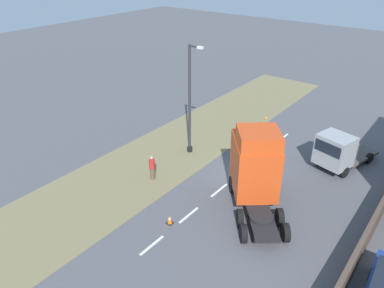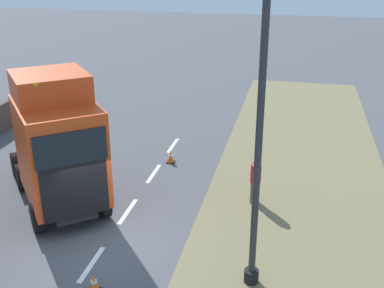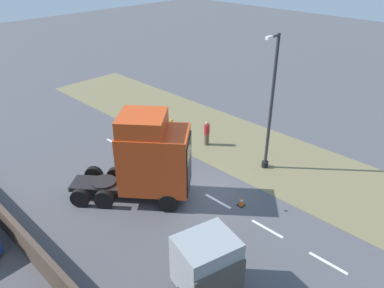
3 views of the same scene
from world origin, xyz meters
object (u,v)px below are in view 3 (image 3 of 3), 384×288
(traffic_cone_lead, at_px, (136,147))
(flatbed_truck, at_px, (212,274))
(traffic_cone_trailing, at_px, (241,201))
(lamp_post, at_px, (270,112))
(pedestrian, at_px, (207,133))
(lorry_cab, at_px, (150,158))

(traffic_cone_lead, bearing_deg, flatbed_truck, 64.91)
(traffic_cone_lead, bearing_deg, traffic_cone_trailing, 91.16)
(lamp_post, bearing_deg, flatbed_truck, 23.46)
(pedestrian, height_order, traffic_cone_trailing, pedestrian)
(flatbed_truck, relative_size, pedestrian, 3.19)
(traffic_cone_lead, bearing_deg, lorry_cab, 60.99)
(lorry_cab, height_order, traffic_cone_lead, lorry_cab)
(flatbed_truck, height_order, lamp_post, lamp_post)
(lamp_post, relative_size, traffic_cone_trailing, 14.23)
(pedestrian, distance_m, traffic_cone_lead, 4.90)
(pedestrian, xyz_separation_m, traffic_cone_lead, (3.95, -2.83, -0.59))
(lamp_post, bearing_deg, traffic_cone_lead, -60.16)
(traffic_cone_trailing, bearing_deg, pedestrian, -122.37)
(flatbed_truck, bearing_deg, pedestrian, 58.25)
(lamp_post, bearing_deg, pedestrian, -86.08)
(flatbed_truck, xyz_separation_m, traffic_cone_lead, (-5.46, -11.66, -1.17))
(traffic_cone_lead, height_order, traffic_cone_trailing, same)
(lorry_cab, height_order, traffic_cone_trailing, lorry_cab)
(lorry_cab, distance_m, traffic_cone_lead, 5.91)
(pedestrian, bearing_deg, lorry_cab, 16.58)
(lamp_post, bearing_deg, traffic_cone_trailing, 18.19)
(lorry_cab, height_order, lamp_post, lamp_post)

